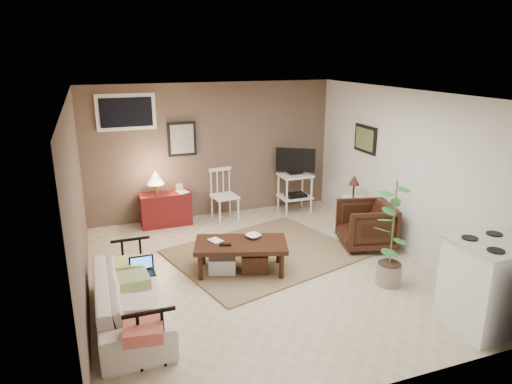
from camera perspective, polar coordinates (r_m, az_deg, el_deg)
name	(u,v)px	position (r m, az deg, el deg)	size (l,w,h in m)	color
floor	(262,271)	(6.39, 0.70, -9.82)	(5.00, 5.00, 0.00)	#C1B293
art_back	(182,139)	(8.07, -9.24, 6.57)	(0.50, 0.03, 0.60)	black
art_right	(365,139)	(7.79, 13.51, 6.46)	(0.03, 0.60, 0.45)	black
window	(126,112)	(7.88, -15.93, 9.57)	(0.96, 0.03, 0.60)	white
rug	(263,254)	(6.87, 0.94, -7.70)	(2.51, 2.01, 0.02)	olive
coffee_table	(240,255)	(6.25, -1.97, -7.84)	(1.37, 0.98, 0.47)	black
sofa	(130,292)	(5.34, -15.50, -11.91)	(1.85, 0.54, 0.72)	silver
sofa_pillows	(135,293)	(5.11, -14.85, -12.16)	(0.36, 1.76, 0.12)	beige
sofa_end_rails	(140,294)	(5.37, -14.30, -12.25)	(0.50, 1.85, 0.62)	black
laptop	(142,268)	(5.58, -14.05, -9.21)	(0.28, 0.21, 0.19)	black
red_console	(165,206)	(8.05, -11.32, -1.73)	(0.86, 0.38, 0.99)	maroon
spindle_chair	(224,196)	(8.15, -3.98, -0.54)	(0.47, 0.47, 0.92)	white
tv_stand	(295,179)	(8.50, 4.93, 1.68)	(0.66, 0.47, 1.22)	white
side_table	(353,197)	(7.72, 12.05, -0.58)	(0.36, 0.36, 0.97)	white
armchair	(366,223)	(7.18, 13.59, -3.82)	(0.75, 0.71, 0.78)	black
potted_plant	(393,230)	(5.99, 16.72, -4.56)	(0.36, 0.36, 1.42)	gray
stove	(488,285)	(5.59, 27.01, -10.28)	(0.77, 0.72, 1.01)	white
bowl	(253,231)	(6.28, -0.33, -4.91)	(0.20, 0.05, 0.20)	black
book_table	(211,236)	(6.16, -5.67, -5.44)	(0.15, 0.02, 0.20)	black
book_console	(178,187)	(7.90, -9.75, 0.63)	(0.17, 0.02, 0.23)	black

